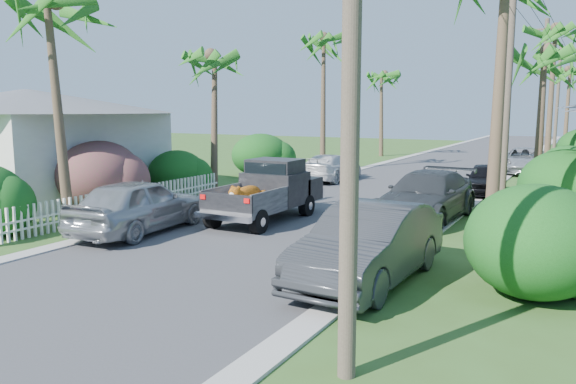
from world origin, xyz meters
The scene contains 30 objects.
ground centered at (0.00, 0.00, 0.00)m, with size 120.00×120.00×0.00m, color #365620.
road centered at (0.00, 25.00, 0.01)m, with size 8.00×100.00×0.02m, color #38383A.
curb_left centered at (-4.30, 25.00, 0.03)m, with size 0.60×100.00×0.06m, color #A5A39E.
curb_right centered at (4.30, 25.00, 0.03)m, with size 0.60×100.00×0.06m, color #A5A39E.
pickup_truck centered at (-1.16, 7.45, 1.01)m, with size 1.98×5.12×2.06m.
parked_car_rn centered at (4.34, 2.28, 0.85)m, with size 1.79×5.15×1.70m, color #2D2F32.
parked_car_rm centered at (3.60, 9.76, 0.82)m, with size 2.29×5.64×1.64m, color #2F3235.
parked_car_rf centered at (4.39, 16.77, 0.68)m, with size 1.61×4.01×1.36m, color black.
parked_car_rd centered at (5.00, 26.54, 0.74)m, with size 2.46×5.33×1.48m, color #A4A6AA.
parked_car_ln centered at (-3.60, 3.62, 0.85)m, with size 2.00×4.97×1.69m, color #9C9FA2.
parked_car_lf centered at (-3.60, 17.92, 0.69)m, with size 1.94×4.78×1.39m, color silver.
palm_l_a centered at (-6.20, 3.00, 6.93)m, with size 4.40×4.40×8.20m.
palm_l_b centered at (-6.80, 12.00, 6.15)m, with size 4.40×4.40×7.40m.
palm_l_c centered at (-6.00, 22.00, 7.91)m, with size 4.40×4.40×9.20m.
palm_l_d centered at (-6.50, 34.00, 6.44)m, with size 4.40×4.40×7.70m.
palm_r_b centered at (6.60, 15.00, 5.95)m, with size 4.40×4.40×7.20m.
palm_r_c centered at (6.20, 26.00, 8.11)m, with size 4.40×4.40×9.40m.
palm_r_d centered at (6.50, 40.00, 6.74)m, with size 4.40×4.40×8.00m.
shrub_l_b centered at (-7.80, 6.00, 1.30)m, with size 3.00×3.30×2.60m, color #AA1852.
shrub_l_c centered at (-7.40, 10.00, 1.00)m, with size 2.40×2.64×2.00m, color #134012.
shrub_l_d centered at (-8.00, 18.00, 1.20)m, with size 3.20×3.52×2.40m, color #134012.
shrub_r_a centered at (7.60, 3.00, 1.15)m, with size 2.80×3.08×2.30m, color #134012.
shrub_r_b centered at (7.80, 11.00, 1.25)m, with size 3.00×3.30×2.50m, color #134012.
shrub_r_c centered at (7.50, 20.00, 1.05)m, with size 2.60×2.86×2.10m, color #134012.
picket_fence centered at (-6.00, 5.50, 0.50)m, with size 0.10×11.00×1.00m, color white.
house_left centered at (-13.00, 7.00, 2.12)m, with size 9.00×8.00×4.60m.
utility_pole_a centered at (5.60, -2.00, 4.60)m, with size 1.60×0.26×9.00m.
utility_pole_b centered at (5.60, 13.00, 4.60)m, with size 1.60×0.26×9.00m.
utility_pole_c centered at (5.60, 28.00, 4.60)m, with size 1.60×0.26×9.00m.
utility_pole_d centered at (5.60, 43.00, 4.60)m, with size 1.60×0.26×9.00m.
Camera 1 is at (8.47, -9.02, 3.78)m, focal length 35.00 mm.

